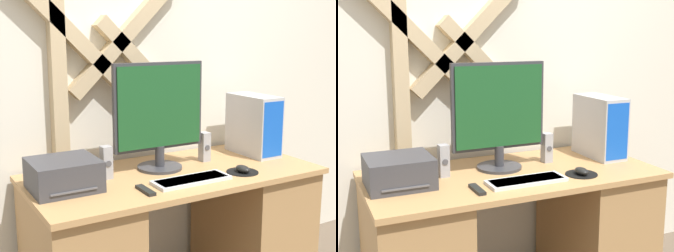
# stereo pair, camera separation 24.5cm
# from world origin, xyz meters

# --- Properties ---
(wall_back) EXTENTS (6.40, 0.13, 2.70)m
(wall_back) POSITION_xyz_m (-0.01, 0.80, 1.35)
(wall_back) COLOR silver
(wall_back) RESTS_ON ground_plane
(desk) EXTENTS (1.56, 0.74, 0.80)m
(desk) POSITION_xyz_m (0.00, 0.37, 0.41)
(desk) COLOR tan
(desk) RESTS_ON ground_plane
(monitor) EXTENTS (0.53, 0.25, 0.58)m
(monitor) POSITION_xyz_m (-0.04, 0.47, 1.11)
(monitor) COLOR #333338
(monitor) RESTS_ON desk
(keyboard) EXTENTS (0.41, 0.14, 0.02)m
(keyboard) POSITION_xyz_m (-0.01, 0.18, 0.81)
(keyboard) COLOR silver
(keyboard) RESTS_ON desk
(mousepad) EXTENTS (0.17, 0.17, 0.00)m
(mousepad) POSITION_xyz_m (0.31, 0.18, 0.80)
(mousepad) COLOR black
(mousepad) RESTS_ON desk
(mouse) EXTENTS (0.06, 0.10, 0.04)m
(mouse) POSITION_xyz_m (0.31, 0.17, 0.82)
(mouse) COLOR black
(mouse) RESTS_ON mousepad
(computer_tower) EXTENTS (0.17, 0.35, 0.37)m
(computer_tower) POSITION_xyz_m (0.62, 0.46, 0.98)
(computer_tower) COLOR #B2B2B7
(computer_tower) RESTS_ON desk
(printer) EXTENTS (0.31, 0.30, 0.15)m
(printer) POSITION_xyz_m (-0.60, 0.39, 0.87)
(printer) COLOR #38383D
(printer) RESTS_ON desk
(speaker_left) EXTENTS (0.05, 0.06, 0.17)m
(speaker_left) POSITION_xyz_m (-0.36, 0.44, 0.88)
(speaker_left) COLOR #99999E
(speaker_left) RESTS_ON desk
(speaker_right) EXTENTS (0.05, 0.06, 0.17)m
(speaker_right) POSITION_xyz_m (0.27, 0.47, 0.88)
(speaker_right) COLOR #99999E
(speaker_right) RESTS_ON desk
(remote_control) EXTENTS (0.04, 0.15, 0.02)m
(remote_control) POSITION_xyz_m (-0.28, 0.16, 0.81)
(remote_control) COLOR black
(remote_control) RESTS_ON desk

